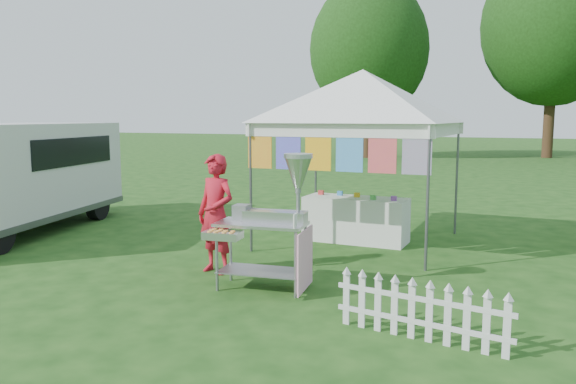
% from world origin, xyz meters
% --- Properties ---
extents(ground, '(120.00, 120.00, 0.00)m').
position_xyz_m(ground, '(0.00, 0.00, 0.00)').
color(ground, '#184112').
rests_on(ground, ground).
extents(canopy_main, '(4.24, 4.24, 3.45)m').
position_xyz_m(canopy_main, '(0.00, 3.49, 2.99)').
color(canopy_main, '#59595E').
rests_on(canopy_main, ground).
extents(tree_left, '(6.40, 6.40, 9.53)m').
position_xyz_m(tree_left, '(-6.00, 24.00, 5.83)').
color(tree_left, '#3A2B15').
rests_on(tree_left, ground).
extents(tree_mid, '(7.60, 7.60, 11.52)m').
position_xyz_m(tree_mid, '(3.00, 28.00, 7.14)').
color(tree_mid, '#3A2B15').
rests_on(tree_mid, ground).
extents(donut_cart, '(1.26, 1.02, 1.75)m').
position_xyz_m(donut_cart, '(-0.14, 0.35, 1.03)').
color(donut_cart, gray).
rests_on(donut_cart, ground).
extents(vendor, '(0.68, 0.52, 1.68)m').
position_xyz_m(vendor, '(-1.27, 0.77, 0.84)').
color(vendor, red).
rests_on(vendor, ground).
extents(cargo_van, '(3.15, 5.32, 2.07)m').
position_xyz_m(cargo_van, '(-6.30, 1.64, 1.12)').
color(cargo_van, silver).
rests_on(cargo_van, ground).
extents(picket_fence, '(1.79, 0.27, 0.56)m').
position_xyz_m(picket_fence, '(1.87, -0.52, 0.29)').
color(picket_fence, silver).
rests_on(picket_fence, ground).
extents(display_table, '(1.80, 0.70, 0.79)m').
position_xyz_m(display_table, '(-0.09, 3.52, 0.39)').
color(display_table, white).
rests_on(display_table, ground).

